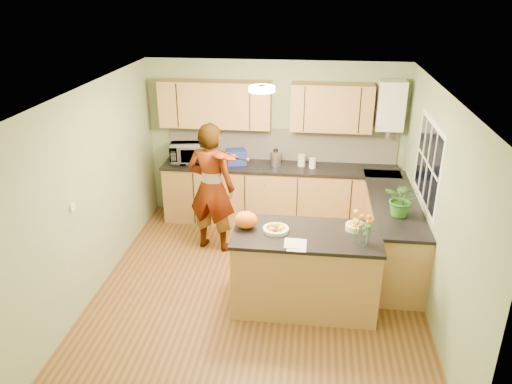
# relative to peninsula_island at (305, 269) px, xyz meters

# --- Properties ---
(floor) EXTENTS (4.50, 4.50, 0.00)m
(floor) POSITION_rel_peninsula_island_xyz_m (-0.58, 0.26, -0.48)
(floor) COLOR brown
(floor) RESTS_ON ground
(ceiling) EXTENTS (4.00, 4.50, 0.02)m
(ceiling) POSITION_rel_peninsula_island_xyz_m (-0.58, 0.26, 2.02)
(ceiling) COLOR white
(ceiling) RESTS_ON wall_back
(wall_back) EXTENTS (4.00, 0.02, 2.50)m
(wall_back) POSITION_rel_peninsula_island_xyz_m (-0.58, 2.51, 0.77)
(wall_back) COLOR gray
(wall_back) RESTS_ON floor
(wall_front) EXTENTS (4.00, 0.02, 2.50)m
(wall_front) POSITION_rel_peninsula_island_xyz_m (-0.58, -1.99, 0.77)
(wall_front) COLOR gray
(wall_front) RESTS_ON floor
(wall_left) EXTENTS (0.02, 4.50, 2.50)m
(wall_left) POSITION_rel_peninsula_island_xyz_m (-2.58, 0.26, 0.77)
(wall_left) COLOR gray
(wall_left) RESTS_ON floor
(wall_right) EXTENTS (0.02, 4.50, 2.50)m
(wall_right) POSITION_rel_peninsula_island_xyz_m (1.42, 0.26, 0.77)
(wall_right) COLOR gray
(wall_right) RESTS_ON floor
(back_counter) EXTENTS (3.64, 0.62, 0.94)m
(back_counter) POSITION_rel_peninsula_island_xyz_m (-0.48, 2.21, -0.01)
(back_counter) COLOR #A67542
(back_counter) RESTS_ON floor
(right_counter) EXTENTS (0.62, 2.24, 0.94)m
(right_counter) POSITION_rel_peninsula_island_xyz_m (1.12, 1.11, -0.01)
(right_counter) COLOR #A67542
(right_counter) RESTS_ON floor
(splashback) EXTENTS (3.60, 0.02, 0.52)m
(splashback) POSITION_rel_peninsula_island_xyz_m (-0.48, 2.49, 0.72)
(splashback) COLOR beige
(splashback) RESTS_ON back_counter
(upper_cabinets) EXTENTS (3.20, 0.34, 0.70)m
(upper_cabinets) POSITION_rel_peninsula_island_xyz_m (-0.75, 2.34, 1.37)
(upper_cabinets) COLOR #A67542
(upper_cabinets) RESTS_ON wall_back
(boiler) EXTENTS (0.40, 0.30, 0.86)m
(boiler) POSITION_rel_peninsula_island_xyz_m (1.12, 2.35, 1.42)
(boiler) COLOR white
(boiler) RESTS_ON wall_back
(window_right) EXTENTS (0.01, 1.30, 1.05)m
(window_right) POSITION_rel_peninsula_island_xyz_m (1.42, 0.86, 1.07)
(window_right) COLOR white
(window_right) RESTS_ON wall_right
(light_switch) EXTENTS (0.02, 0.09, 0.09)m
(light_switch) POSITION_rel_peninsula_island_xyz_m (-2.56, -0.34, 0.82)
(light_switch) COLOR white
(light_switch) RESTS_ON wall_left
(ceiling_lamp) EXTENTS (0.30, 0.30, 0.07)m
(ceiling_lamp) POSITION_rel_peninsula_island_xyz_m (-0.58, 0.56, 1.98)
(ceiling_lamp) COLOR #FFEABF
(ceiling_lamp) RESTS_ON ceiling
(peninsula_island) EXTENTS (1.67, 0.86, 0.96)m
(peninsula_island) POSITION_rel_peninsula_island_xyz_m (0.00, 0.00, 0.00)
(peninsula_island) COLOR #A67542
(peninsula_island) RESTS_ON floor
(fruit_dish) EXTENTS (0.29, 0.29, 0.10)m
(fruit_dish) POSITION_rel_peninsula_island_xyz_m (-0.35, 0.00, 0.52)
(fruit_dish) COLOR #F1E1C0
(fruit_dish) RESTS_ON peninsula_island
(orange_bowl) EXTENTS (0.23, 0.23, 0.13)m
(orange_bowl) POSITION_rel_peninsula_island_xyz_m (0.55, 0.15, 0.53)
(orange_bowl) COLOR #F1E1C0
(orange_bowl) RESTS_ON peninsula_island
(flower_vase) EXTENTS (0.23, 0.23, 0.43)m
(flower_vase) POSITION_rel_peninsula_island_xyz_m (0.60, -0.18, 0.76)
(flower_vase) COLOR silver
(flower_vase) RESTS_ON peninsula_island
(orange_bag) EXTENTS (0.30, 0.26, 0.20)m
(orange_bag) POSITION_rel_peninsula_island_xyz_m (-0.70, 0.05, 0.58)
(orange_bag) COLOR orange
(orange_bag) RESTS_ON peninsula_island
(papers) EXTENTS (0.21, 0.28, 0.01)m
(papers) POSITION_rel_peninsula_island_xyz_m (-0.10, -0.30, 0.48)
(papers) COLOR silver
(papers) RESTS_ON peninsula_island
(violinist) EXTENTS (0.76, 0.58, 1.86)m
(violinist) POSITION_rel_peninsula_island_xyz_m (-1.35, 1.24, 0.45)
(violinist) COLOR tan
(violinist) RESTS_ON floor
(violin) EXTENTS (0.68, 0.59, 0.17)m
(violin) POSITION_rel_peninsula_island_xyz_m (-1.15, 1.02, 1.01)
(violin) COLOR #540C05
(violin) RESTS_ON violinist
(microwave) EXTENTS (0.60, 0.45, 0.30)m
(microwave) POSITION_rel_peninsula_island_xyz_m (-1.91, 2.21, 0.61)
(microwave) COLOR white
(microwave) RESTS_ON back_counter
(blue_box) EXTENTS (0.34, 0.29, 0.23)m
(blue_box) POSITION_rel_peninsula_island_xyz_m (-1.15, 2.21, 0.58)
(blue_box) COLOR navy
(blue_box) RESTS_ON back_counter
(kettle) EXTENTS (0.17, 0.17, 0.31)m
(kettle) POSITION_rel_peninsula_island_xyz_m (-0.54, 2.23, 0.59)
(kettle) COLOR #BABBBF
(kettle) RESTS_ON back_counter
(jar_cream) EXTENTS (0.15, 0.15, 0.18)m
(jar_cream) POSITION_rel_peninsula_island_xyz_m (-0.14, 2.26, 0.55)
(jar_cream) COLOR #F1E1C0
(jar_cream) RESTS_ON back_counter
(jar_white) EXTENTS (0.12, 0.12, 0.15)m
(jar_white) POSITION_rel_peninsula_island_xyz_m (0.03, 2.18, 0.54)
(jar_white) COLOR white
(jar_white) RESTS_ON back_counter
(potted_plant) EXTENTS (0.51, 0.48, 0.45)m
(potted_plant) POSITION_rel_peninsula_island_xyz_m (1.12, 0.62, 0.68)
(potted_plant) COLOR #327828
(potted_plant) RESTS_ON right_counter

